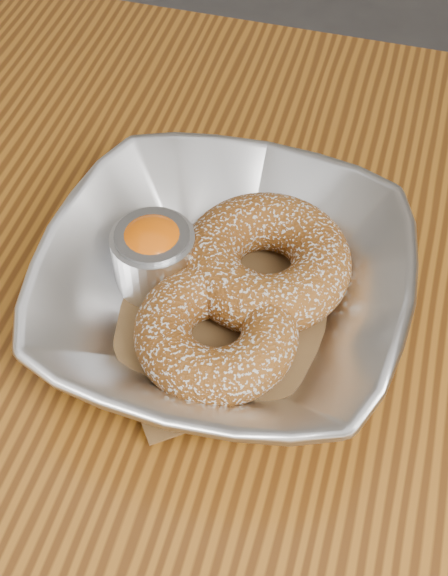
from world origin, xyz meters
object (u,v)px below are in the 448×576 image
(serving_bowl, at_px, (224,291))
(donut_back, at_px, (266,262))
(table, at_px, (196,493))
(ramekin, at_px, (154,254))
(donut_front, at_px, (216,332))

(serving_bowl, xyz_separation_m, donut_back, (0.02, 0.03, 0.00))
(serving_bowl, relative_size, donut_back, 2.09)
(table, relative_size, ramekin, 23.02)
(table, xyz_separation_m, donut_front, (0.00, 0.04, 0.13))
(serving_bowl, relative_size, ramekin, 4.26)
(donut_back, relative_size, ramekin, 2.04)
(donut_front, xyz_separation_m, ramekin, (-0.05, 0.04, 0.01))
(serving_bowl, height_order, donut_back, serving_bowl)
(donut_front, relative_size, ramekin, 1.85)
(serving_bowl, distance_m, ramekin, 0.05)
(table, bearing_deg, donut_back, 80.34)
(donut_back, relative_size, donut_front, 1.10)
(donut_front, height_order, ramekin, ramekin)
(serving_bowl, bearing_deg, donut_front, -82.75)
(donut_back, distance_m, donut_front, 0.06)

